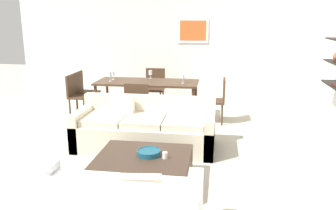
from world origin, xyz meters
name	(u,v)px	position (x,y,z in m)	size (l,w,h in m)	color
ground_plane	(148,155)	(0.00, 0.00, 0.00)	(18.00, 18.00, 0.00)	#BCB29E
back_wall_unit	(190,46)	(0.30, 3.53, 1.35)	(8.40, 0.09, 2.70)	silver
sofa_beige	(145,130)	(-0.11, 0.34, 0.29)	(2.18, 0.90, 0.78)	beige
coffee_table	(143,171)	(0.14, -0.94, 0.19)	(1.15, 1.03, 0.38)	#38281E
decorative_bowl	(149,152)	(0.20, -0.88, 0.42)	(0.30, 0.30, 0.07)	navy
candle_jar	(165,155)	(0.42, -0.96, 0.42)	(0.06, 0.06, 0.08)	silver
dining_table	(147,85)	(-0.43, 2.05, 0.68)	(2.07, 0.85, 0.75)	#422D1E
dining_chair_foot	(138,103)	(-0.43, 1.22, 0.50)	(0.44, 0.44, 0.88)	#422D1E
dining_chair_right_near	(218,98)	(1.01, 1.86, 0.50)	(0.44, 0.44, 0.88)	#422D1E
dining_chair_left_near	(77,93)	(-1.87, 1.86, 0.50)	(0.44, 0.44, 0.88)	#422D1E
dining_chair_left_far	(84,89)	(-1.87, 2.24, 0.50)	(0.44, 0.44, 0.88)	#422D1E
dining_chair_head	(155,85)	(-0.43, 2.88, 0.50)	(0.44, 0.44, 0.88)	#422D1E
wine_glass_left_far	(113,74)	(-1.17, 2.16, 0.87)	(0.06, 0.06, 0.17)	silver
wine_glass_right_near	(183,77)	(0.32, 1.95, 0.88)	(0.06, 0.06, 0.18)	silver
wine_glass_left_near	(110,75)	(-1.17, 1.95, 0.88)	(0.06, 0.06, 0.19)	silver
wine_glass_head	(150,73)	(-0.43, 2.41, 0.87)	(0.08, 0.08, 0.17)	silver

